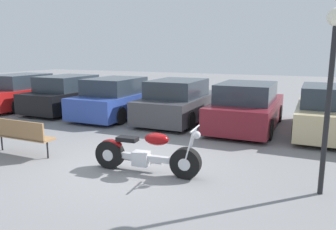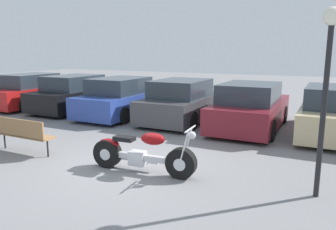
% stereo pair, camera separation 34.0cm
% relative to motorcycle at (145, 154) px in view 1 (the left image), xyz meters
% --- Properties ---
extents(ground_plane, '(60.00, 60.00, 0.00)m').
position_rel_motorcycle_xyz_m(ground_plane, '(-0.51, 0.22, -0.40)').
color(ground_plane, slate).
extents(motorcycle, '(2.33, 0.62, 1.04)m').
position_rel_motorcycle_xyz_m(motorcycle, '(0.00, 0.00, 0.00)').
color(motorcycle, black).
rests_on(motorcycle, ground_plane).
extents(parked_car_red, '(1.96, 4.30, 1.50)m').
position_rel_motorcycle_xyz_m(parked_car_red, '(-8.77, 4.98, 0.28)').
color(parked_car_red, red).
rests_on(parked_car_red, ground_plane).
extents(parked_car_black, '(1.96, 4.30, 1.50)m').
position_rel_motorcycle_xyz_m(parked_car_black, '(-6.29, 5.13, 0.28)').
color(parked_car_black, black).
rests_on(parked_car_black, ground_plane).
extents(parked_car_blue, '(1.96, 4.30, 1.50)m').
position_rel_motorcycle_xyz_m(parked_car_blue, '(-3.82, 4.95, 0.28)').
color(parked_car_blue, '#2D479E').
rests_on(parked_car_blue, ground_plane).
extents(parked_car_dark_grey, '(1.96, 4.30, 1.50)m').
position_rel_motorcycle_xyz_m(parked_car_dark_grey, '(-1.34, 5.17, 0.28)').
color(parked_car_dark_grey, '#3D3D42').
rests_on(parked_car_dark_grey, ground_plane).
extents(parked_car_maroon, '(1.96, 4.30, 1.50)m').
position_rel_motorcycle_xyz_m(parked_car_maroon, '(1.13, 4.99, 0.28)').
color(parked_car_maroon, maroon).
rests_on(parked_car_maroon, ground_plane).
extents(parked_car_champagne, '(1.96, 4.30, 1.50)m').
position_rel_motorcycle_xyz_m(parked_car_champagne, '(3.61, 5.15, 0.28)').
color(parked_car_champagne, '#C6B284').
rests_on(parked_car_champagne, ground_plane).
extents(park_bench, '(1.75, 0.42, 0.89)m').
position_rel_motorcycle_xyz_m(park_bench, '(-3.31, -0.21, 0.15)').
color(park_bench, '#997047').
rests_on(park_bench, ground_plane).
extents(lamp_post, '(0.30, 0.30, 3.19)m').
position_rel_motorcycle_xyz_m(lamp_post, '(3.34, 0.35, 1.90)').
color(lamp_post, black).
rests_on(lamp_post, ground_plane).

